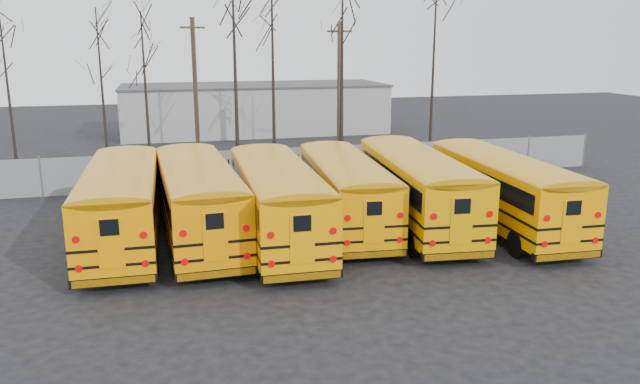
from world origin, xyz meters
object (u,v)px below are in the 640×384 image
object	(u,v)px
bus_e	(415,182)
utility_pole_left	(196,92)
bus_c	(276,195)
utility_pole_right	(339,91)
bus_f	(501,185)
bus_a	(122,198)
bus_b	(198,194)
bus_d	(345,186)

from	to	relation	value
bus_e	utility_pole_left	distance (m)	17.83
bus_c	utility_pole_right	size ratio (longest dim) A/B	1.31
bus_c	bus_f	size ratio (longest dim) A/B	1.01
bus_e	bus_f	world-z (taller)	bus_e
bus_f	utility_pole_left	world-z (taller)	utility_pole_left
bus_c	bus_e	distance (m)	6.16
bus_a	bus_f	xyz separation A→B (m)	(15.46, -1.53, -0.02)
bus_e	utility_pole_right	distance (m)	15.29
utility_pole_right	bus_c	bearing A→B (deg)	-90.46
bus_a	bus_f	bearing A→B (deg)	-4.73
utility_pole_left	utility_pole_right	xyz separation A→B (m)	(9.09, -0.58, -0.11)
bus_b	utility_pole_right	bearing A→B (deg)	53.06
bus_a	bus_e	bearing A→B (deg)	-1.35
bus_e	bus_f	distance (m)	3.62
bus_c	utility_pole_left	bearing A→B (deg)	98.53
bus_e	utility_pole_left	world-z (taller)	utility_pole_left
bus_b	bus_d	bearing A→B (deg)	0.40
bus_f	utility_pole_right	bearing A→B (deg)	101.38
bus_a	utility_pole_left	xyz separation A→B (m)	(3.84, 15.13, 2.80)
bus_b	bus_c	size ratio (longest dim) A/B	1.00
bus_d	bus_f	bearing A→B (deg)	-10.52
bus_b	bus_a	bearing A→B (deg)	174.69
utility_pole_left	bus_e	bearing A→B (deg)	-85.95
bus_c	utility_pole_left	world-z (taller)	utility_pole_left
bus_a	bus_d	size ratio (longest dim) A/B	1.04
bus_c	bus_f	world-z (taller)	bus_c
bus_b	bus_e	world-z (taller)	bus_e
bus_e	bus_f	size ratio (longest dim) A/B	1.04
bus_d	utility_pole_right	size ratio (longest dim) A/B	1.26
bus_b	bus_e	size ratio (longest dim) A/B	0.98
bus_b	bus_c	xyz separation A→B (m)	(2.99, -0.91, -0.00)
utility_pole_left	utility_pole_right	size ratio (longest dim) A/B	1.02
bus_d	bus_e	distance (m)	3.03
bus_a	utility_pole_right	size ratio (longest dim) A/B	1.30
bus_a	bus_b	xyz separation A→B (m)	(2.88, -0.14, 0.01)
bus_a	bus_d	xyz separation A→B (m)	(9.05, 0.18, -0.09)
utility_pole_right	bus_e	bearing A→B (deg)	-69.65
bus_b	bus_e	xyz separation A→B (m)	(9.12, -0.34, 0.03)
bus_c	utility_pole_left	xyz separation A→B (m)	(-2.04, 16.18, 2.79)
bus_b	utility_pole_left	size ratio (longest dim) A/B	1.29
bus_b	bus_d	distance (m)	6.18
bus_b	utility_pole_right	size ratio (longest dim) A/B	1.32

